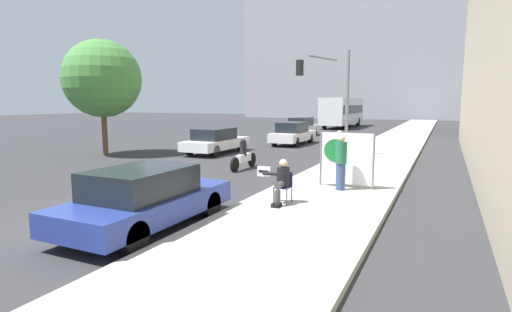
{
  "coord_description": "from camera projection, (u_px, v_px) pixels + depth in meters",
  "views": [
    {
      "loc": [
        7.06,
        -6.56,
        2.81
      ],
      "look_at": [
        1.07,
        6.04,
        0.93
      ],
      "focal_mm": 28.0,
      "sensor_mm": 36.0,
      "label": 1
    }
  ],
  "objects": [
    {
      "name": "building_backdrop_far",
      "position": [
        393.0,
        43.0,
        69.27
      ],
      "size": [
        52.0,
        12.0,
        26.12
      ],
      "color": "#99999E",
      "rests_on": "ground_plane"
    },
    {
      "name": "car_on_road_nearest",
      "position": [
        216.0,
        141.0,
        22.1
      ],
      "size": [
        1.81,
        4.64,
        1.39
      ],
      "color": "white",
      "rests_on": "ground_plane"
    },
    {
      "name": "parked_car_curbside",
      "position": [
        145.0,
        198.0,
        8.87
      ],
      "size": [
        1.88,
        4.31,
        1.39
      ],
      "color": "navy",
      "rests_on": "ground_plane"
    },
    {
      "name": "street_tree_near_curb",
      "position": [
        102.0,
        79.0,
        20.96
      ],
      "size": [
        4.06,
        4.06,
        6.08
      ],
      "color": "brown",
      "rests_on": "ground_plane"
    },
    {
      "name": "car_on_road_distant",
      "position": [
        301.0,
        127.0,
        33.71
      ],
      "size": [
        1.7,
        4.62,
        1.54
      ],
      "color": "white",
      "rests_on": "ground_plane"
    },
    {
      "name": "jogger_on_sidewalk",
      "position": [
        341.0,
        162.0,
        12.12
      ],
      "size": [
        0.34,
        0.34,
        1.69
      ],
      "rotation": [
        0.0,
        0.0,
        3.7
      ],
      "color": "#334775",
      "rests_on": "sidewalk_curb"
    },
    {
      "name": "protest_banner",
      "position": [
        346.0,
        159.0,
        12.49
      ],
      "size": [
        1.71,
        0.06,
        1.72
      ],
      "color": "slate",
      "rests_on": "sidewalk_curb"
    },
    {
      "name": "pedestrian_behind",
      "position": [
        339.0,
        154.0,
        13.92
      ],
      "size": [
        0.34,
        0.34,
        1.7
      ],
      "rotation": [
        0.0,
        0.0,
        5.17
      ],
      "color": "#334775",
      "rests_on": "sidewalk_curb"
    },
    {
      "name": "car_on_road_midblock",
      "position": [
        293.0,
        133.0,
        26.74
      ],
      "size": [
        1.71,
        4.75,
        1.5
      ],
      "color": "white",
      "rests_on": "ground_plane"
    },
    {
      "name": "city_bus_on_road",
      "position": [
        343.0,
        111.0,
        44.88
      ],
      "size": [
        2.54,
        10.73,
        3.28
      ],
      "color": "silver",
      "rests_on": "ground_plane"
    },
    {
      "name": "sidewalk_curb",
      "position": [
        380.0,
        155.0,
        20.96
      ],
      "size": [
        3.71,
        90.0,
        0.15
      ],
      "primitive_type": "cube",
      "color": "#A8A399",
      "rests_on": "ground_plane"
    },
    {
      "name": "seated_protester",
      "position": [
        281.0,
        180.0,
        10.5
      ],
      "size": [
        0.92,
        0.77,
        1.18
      ],
      "rotation": [
        0.0,
        0.0,
        0.2
      ],
      "color": "#474C56",
      "rests_on": "sidewalk_curb"
    },
    {
      "name": "ground_plane",
      "position": [
        103.0,
        224.0,
        9.25
      ],
      "size": [
        160.0,
        160.0,
        0.0
      ],
      "primitive_type": "plane",
      "color": "#303033"
    },
    {
      "name": "motorcycle_on_road",
      "position": [
        244.0,
        156.0,
        16.84
      ],
      "size": [
        0.28,
        2.2,
        1.29
      ],
      "color": "silver",
      "rests_on": "ground_plane"
    },
    {
      "name": "traffic_light_pole",
      "position": [
        328.0,
        85.0,
        20.7
      ],
      "size": [
        3.05,
        2.82,
        5.25
      ],
      "color": "slate",
      "rests_on": "sidewalk_curb"
    }
  ]
}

